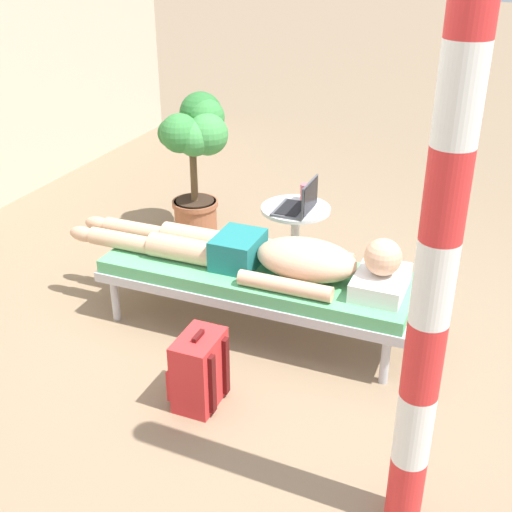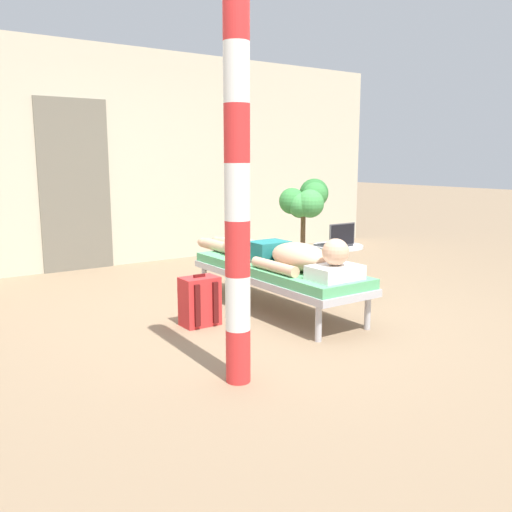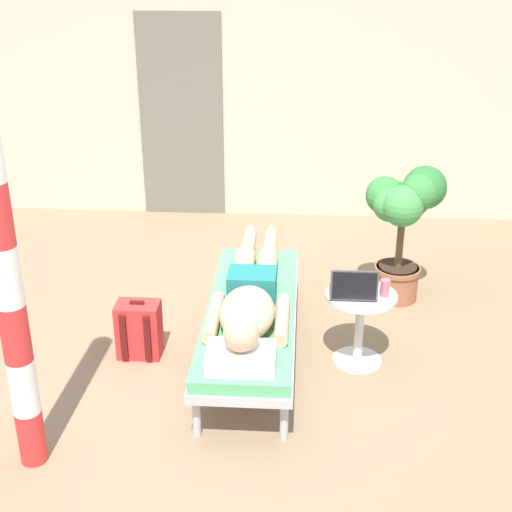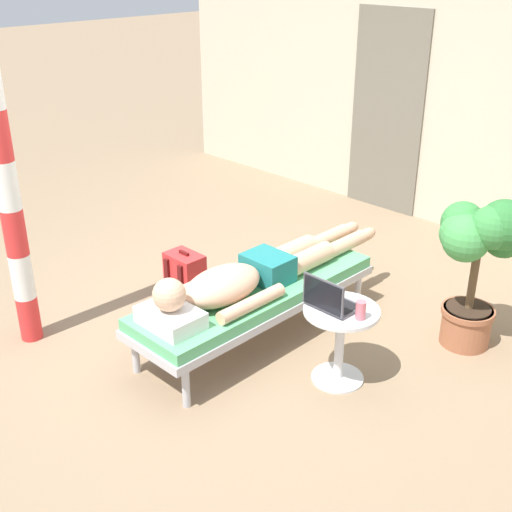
{
  "view_description": "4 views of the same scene",
  "coord_description": "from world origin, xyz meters",
  "px_view_note": "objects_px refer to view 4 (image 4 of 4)",
  "views": [
    {
      "loc": [
        -3.03,
        -1.17,
        2.29
      ],
      "look_at": [
        0.15,
        0.14,
        0.54
      ],
      "focal_mm": 46.56,
      "sensor_mm": 36.0,
      "label": 1
    },
    {
      "loc": [
        -2.61,
        -3.63,
        1.35
      ],
      "look_at": [
        0.01,
        0.17,
        0.52
      ],
      "focal_mm": 38.28,
      "sensor_mm": 36.0,
      "label": 2
    },
    {
      "loc": [
        0.56,
        -4.13,
        2.73
      ],
      "look_at": [
        0.25,
        0.43,
        0.67
      ],
      "focal_mm": 50.66,
      "sensor_mm": 36.0,
      "label": 3
    },
    {
      "loc": [
        3.09,
        -2.72,
        2.56
      ],
      "look_at": [
        0.13,
        0.27,
        0.58
      ],
      "focal_mm": 46.27,
      "sensor_mm": 36.0,
      "label": 4
    }
  ],
  "objects_px": {
    "backpack": "(186,278)",
    "porch_post": "(7,186)",
    "lounge_chair": "(256,295)",
    "potted_plant": "(479,249)",
    "drink_glass": "(361,310)",
    "laptop": "(329,300)",
    "side_table": "(340,332)",
    "person_reclining": "(248,276)"
  },
  "relations": [
    {
      "from": "backpack",
      "to": "porch_post",
      "type": "bearing_deg",
      "value": -107.57
    },
    {
      "from": "drink_glass",
      "to": "porch_post",
      "type": "distance_m",
      "value": 2.4
    },
    {
      "from": "lounge_chair",
      "to": "potted_plant",
      "type": "xyz_separation_m",
      "value": [
        1.12,
        0.98,
        0.4
      ]
    },
    {
      "from": "lounge_chair",
      "to": "porch_post",
      "type": "distance_m",
      "value": 1.81
    },
    {
      "from": "person_reclining",
      "to": "laptop",
      "type": "bearing_deg",
      "value": 2.61
    },
    {
      "from": "porch_post",
      "to": "potted_plant",
      "type": "bearing_deg",
      "value": 43.08
    },
    {
      "from": "person_reclining",
      "to": "backpack",
      "type": "distance_m",
      "value": 0.85
    },
    {
      "from": "backpack",
      "to": "side_table",
      "type": "bearing_deg",
      "value": 0.25
    },
    {
      "from": "person_reclining",
      "to": "drink_glass",
      "type": "relative_size",
      "value": 18.51
    },
    {
      "from": "backpack",
      "to": "porch_post",
      "type": "xyz_separation_m",
      "value": [
        -0.36,
        -1.15,
        0.96
      ]
    },
    {
      "from": "laptop",
      "to": "person_reclining",
      "type": "bearing_deg",
      "value": -177.39
    },
    {
      "from": "lounge_chair",
      "to": "laptop",
      "type": "xyz_separation_m",
      "value": [
        0.68,
        -0.04,
        0.24
      ]
    },
    {
      "from": "person_reclining",
      "to": "backpack",
      "type": "bearing_deg",
      "value": 174.48
    },
    {
      "from": "person_reclining",
      "to": "potted_plant",
      "type": "distance_m",
      "value": 1.55
    },
    {
      "from": "lounge_chair",
      "to": "potted_plant",
      "type": "bearing_deg",
      "value": 41.08
    },
    {
      "from": "side_table",
      "to": "potted_plant",
      "type": "bearing_deg",
      "value": 68.44
    },
    {
      "from": "backpack",
      "to": "porch_post",
      "type": "height_order",
      "value": "porch_post"
    },
    {
      "from": "person_reclining",
      "to": "laptop",
      "type": "xyz_separation_m",
      "value": [
        0.68,
        0.03,
        0.07
      ]
    },
    {
      "from": "laptop",
      "to": "porch_post",
      "type": "xyz_separation_m",
      "value": [
        -1.82,
        -1.1,
        0.57
      ]
    },
    {
      "from": "porch_post",
      "to": "drink_glass",
      "type": "bearing_deg",
      "value": 29.25
    },
    {
      "from": "lounge_chair",
      "to": "backpack",
      "type": "relative_size",
      "value": 4.54
    },
    {
      "from": "lounge_chair",
      "to": "person_reclining",
      "type": "relative_size",
      "value": 0.89
    },
    {
      "from": "laptop",
      "to": "drink_glass",
      "type": "distance_m",
      "value": 0.21
    },
    {
      "from": "side_table",
      "to": "lounge_chair",
      "type": "bearing_deg",
      "value": -179.14
    },
    {
      "from": "lounge_chair",
      "to": "porch_post",
      "type": "height_order",
      "value": "porch_post"
    },
    {
      "from": "drink_glass",
      "to": "backpack",
      "type": "height_order",
      "value": "drink_glass"
    },
    {
      "from": "person_reclining",
      "to": "drink_glass",
      "type": "distance_m",
      "value": 0.89
    },
    {
      "from": "potted_plant",
      "to": "laptop",
      "type": "bearing_deg",
      "value": -113.47
    },
    {
      "from": "person_reclining",
      "to": "laptop",
      "type": "distance_m",
      "value": 0.68
    },
    {
      "from": "laptop",
      "to": "potted_plant",
      "type": "relative_size",
      "value": 0.28
    },
    {
      "from": "potted_plant",
      "to": "backpack",
      "type": "bearing_deg",
      "value": -152.92
    },
    {
      "from": "lounge_chair",
      "to": "person_reclining",
      "type": "xyz_separation_m",
      "value": [
        0.0,
        -0.07,
        0.17
      ]
    },
    {
      "from": "laptop",
      "to": "drink_glass",
      "type": "height_order",
      "value": "laptop"
    },
    {
      "from": "person_reclining",
      "to": "laptop",
      "type": "relative_size",
      "value": 7.0
    },
    {
      "from": "lounge_chair",
      "to": "side_table",
      "type": "relative_size",
      "value": 3.68
    },
    {
      "from": "side_table",
      "to": "porch_post",
      "type": "height_order",
      "value": "porch_post"
    },
    {
      "from": "laptop",
      "to": "backpack",
      "type": "height_order",
      "value": "laptop"
    },
    {
      "from": "lounge_chair",
      "to": "laptop",
      "type": "bearing_deg",
      "value": -3.38
    },
    {
      "from": "side_table",
      "to": "laptop",
      "type": "distance_m",
      "value": 0.24
    },
    {
      "from": "lounge_chair",
      "to": "person_reclining",
      "type": "distance_m",
      "value": 0.19
    },
    {
      "from": "potted_plant",
      "to": "porch_post",
      "type": "height_order",
      "value": "porch_post"
    },
    {
      "from": "side_table",
      "to": "backpack",
      "type": "bearing_deg",
      "value": -179.75
    }
  ]
}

